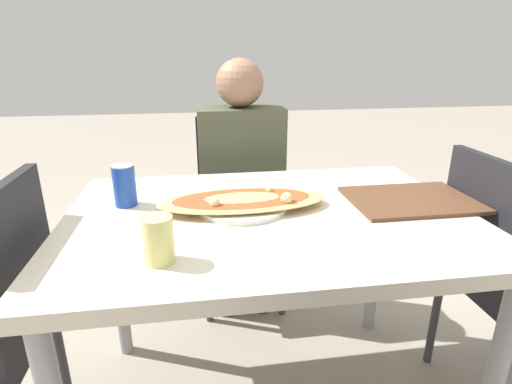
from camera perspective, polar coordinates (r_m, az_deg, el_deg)
The scene contains 8 objects.
dining_table at distance 1.19m, azimuth 1.86°, elevation -6.33°, with size 1.17×0.81×0.73m.
chair_far_seated at distance 1.92m, azimuth -2.43°, elevation -0.92°, with size 0.40×0.40×0.88m.
chair_side_right at distance 1.55m, azimuth 32.23°, elevation -9.55°, with size 0.40×0.40×0.88m.
person_seated at distance 1.76m, azimuth -2.10°, elevation 3.05°, with size 0.36×0.24×1.15m.
pizza_main at distance 1.19m, azimuth -1.94°, elevation -1.36°, with size 0.50×0.27×0.06m.
soda_can at distance 1.26m, azimuth -18.27°, elevation 0.86°, with size 0.07×0.07×0.12m.
drink_glass at distance 0.90m, azimuth -13.76°, elevation -6.63°, with size 0.07×0.07×0.11m.
serving_tray at distance 1.33m, azimuth 21.23°, elevation -1.04°, with size 0.38×0.27×0.01m.
Camera 1 is at (-0.20, -1.05, 1.18)m, focal length 28.00 mm.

